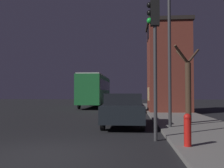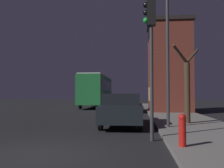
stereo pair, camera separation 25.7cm
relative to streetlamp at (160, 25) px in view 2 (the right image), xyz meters
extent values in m
plane|color=black|center=(-3.66, -4.85, -4.62)|extent=(120.00, 120.00, 0.00)
cube|color=brown|center=(1.69, 10.00, -0.93)|extent=(3.29, 3.73, 7.12)
cube|color=black|center=(1.69, 10.00, 2.78)|extent=(3.53, 3.97, 0.30)
cube|color=#E5C67F|center=(0.02, 9.42, -3.09)|extent=(0.03, 0.70, 1.10)
cube|color=#E5C67F|center=(0.02, 10.57, -3.09)|extent=(0.03, 0.70, 1.10)
cube|color=black|center=(0.02, 9.42, 2.03)|extent=(0.03, 0.70, 1.10)
cube|color=black|center=(0.02, 10.57, 2.03)|extent=(0.03, 0.70, 1.10)
cylinder|color=#38383A|center=(0.32, 0.00, -1.18)|extent=(0.14, 0.14, 6.61)
cylinder|color=#38383A|center=(-0.55, -2.60, -2.67)|extent=(0.12, 0.12, 3.91)
cube|color=black|center=(-0.55, -2.60, -0.26)|extent=(0.30, 0.24, 0.90)
sphere|color=black|center=(-0.73, -2.60, 0.01)|extent=(0.20, 0.20, 0.20)
sphere|color=black|center=(-0.73, -2.60, -0.26)|extent=(0.20, 0.20, 0.20)
sphere|color=green|center=(-0.73, -2.60, -0.53)|extent=(0.20, 0.20, 0.20)
cylinder|color=#473323|center=(1.45, 1.52, -2.99)|extent=(0.29, 0.29, 2.99)
cylinder|color=#473323|center=(1.84, 2.05, -1.09)|extent=(0.92, 1.19, 0.92)
cylinder|color=#473323|center=(1.27, 1.97, -1.12)|extent=(0.53, 1.04, 0.87)
cylinder|color=#473323|center=(1.08, 1.22, -1.11)|extent=(0.87, 0.74, 0.87)
cube|color=#1E6B33|center=(-5.60, 17.33, -2.65)|extent=(2.41, 10.62, 2.99)
cube|color=black|center=(-5.60, 17.33, -2.11)|extent=(2.43, 9.77, 1.08)
cube|color=#B2B2B2|center=(-5.60, 17.33, -1.09)|extent=(2.29, 10.09, 0.12)
cylinder|color=black|center=(-4.48, 20.78, -4.14)|extent=(0.18, 0.96, 0.96)
cylinder|color=black|center=(-6.71, 20.78, -4.14)|extent=(0.18, 0.96, 0.96)
cylinder|color=black|center=(-4.48, 13.88, -4.14)|extent=(0.18, 0.96, 0.96)
cylinder|color=black|center=(-6.71, 13.88, -4.14)|extent=(0.18, 0.96, 0.96)
cube|color=black|center=(-1.75, 1.13, -3.93)|extent=(1.89, 4.60, 0.75)
cube|color=black|center=(-1.75, 0.90, -3.29)|extent=(1.67, 2.39, 0.53)
cylinder|color=black|center=(-0.89, 2.62, -4.31)|extent=(0.18, 0.64, 0.64)
cylinder|color=black|center=(-2.60, 2.62, -4.31)|extent=(0.18, 0.64, 0.64)
cylinder|color=black|center=(-0.89, -0.37, -4.31)|extent=(0.18, 0.64, 0.64)
cylinder|color=black|center=(-2.60, -0.37, -4.31)|extent=(0.18, 0.64, 0.64)
cube|color=beige|center=(-1.97, 10.40, -3.97)|extent=(1.76, 4.45, 0.64)
cube|color=black|center=(-1.97, 10.17, -3.38)|extent=(1.55, 2.31, 0.54)
cylinder|color=black|center=(-1.18, 11.84, -4.29)|extent=(0.18, 0.67, 0.67)
cylinder|color=black|center=(-2.76, 11.84, -4.29)|extent=(0.18, 0.67, 0.67)
cylinder|color=black|center=(-1.18, 8.95, -4.29)|extent=(0.18, 0.67, 0.67)
cylinder|color=black|center=(-2.76, 8.95, -4.29)|extent=(0.18, 0.67, 0.67)
cylinder|color=red|center=(0.19, -4.05, -4.11)|extent=(0.20, 0.20, 0.75)
sphere|color=red|center=(0.19, -4.05, -3.69)|extent=(0.21, 0.21, 0.21)
camera|label=1|loc=(-1.33, -11.13, -3.02)|focal=40.00mm
camera|label=2|loc=(-1.08, -11.11, -3.02)|focal=40.00mm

